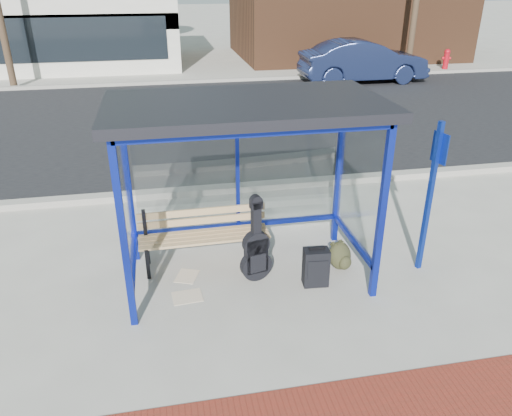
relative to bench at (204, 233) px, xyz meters
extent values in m
plane|color=#B2ADA0|center=(0.53, -0.46, -0.48)|extent=(120.00, 120.00, 0.00)
cube|color=gray|center=(0.53, 2.44, -0.42)|extent=(60.00, 0.25, 0.12)
cube|color=black|center=(0.53, 7.54, -0.48)|extent=(60.00, 10.00, 0.00)
cube|color=gray|center=(0.53, 12.64, -0.42)|extent=(60.00, 0.25, 0.12)
cube|color=#B2ADA0|center=(0.53, 14.54, -0.48)|extent=(60.00, 4.00, 0.01)
cube|color=#0D1B90|center=(-0.97, -1.21, 0.67)|extent=(0.08, 0.08, 2.30)
cube|color=#0D1B90|center=(2.03, -1.21, 0.67)|extent=(0.08, 0.08, 2.30)
cube|color=#0D1B90|center=(-0.97, 0.29, 0.67)|extent=(0.08, 0.08, 2.30)
cube|color=#0D1B90|center=(2.03, 0.29, 0.67)|extent=(0.08, 0.08, 2.30)
cube|color=#0D1B90|center=(0.53, 0.29, 1.78)|extent=(3.00, 0.08, 0.08)
cube|color=#0D1B90|center=(0.53, -1.21, 1.78)|extent=(3.00, 0.08, 0.08)
cube|color=#0D1B90|center=(-0.97, -0.46, 1.78)|extent=(0.08, 1.50, 0.08)
cube|color=#0D1B90|center=(2.03, -0.46, 1.78)|extent=(0.08, 1.50, 0.08)
cube|color=#0D1B90|center=(0.53, 0.29, -0.08)|extent=(3.00, 0.08, 0.06)
cube|color=#0D1B90|center=(-0.97, -0.46, -0.08)|extent=(0.08, 1.50, 0.06)
cube|color=#0D1B90|center=(2.03, -0.46, -0.08)|extent=(0.08, 1.50, 0.06)
cube|color=#0D1B90|center=(0.53, 0.29, 0.87)|extent=(0.05, 0.05, 1.90)
cube|color=silver|center=(0.53, 0.29, 0.83)|extent=(2.84, 0.01, 1.82)
cube|color=silver|center=(-0.97, -0.46, 0.83)|extent=(0.02, 1.34, 1.82)
cube|color=silver|center=(2.03, -0.46, 0.83)|extent=(0.02, 1.34, 1.82)
cube|color=black|center=(0.53, -0.46, 1.88)|extent=(3.30, 1.80, 0.12)
cube|color=black|center=(-0.79, -0.27, -0.26)|extent=(0.05, 0.05, 0.45)
cube|color=black|center=(-0.80, 0.12, -0.06)|extent=(0.05, 0.05, 0.85)
cube|color=black|center=(-0.80, -0.07, -0.26)|extent=(0.06, 0.40, 0.05)
cube|color=black|center=(0.80, -0.25, -0.26)|extent=(0.05, 0.05, 0.45)
cube|color=black|center=(0.80, 0.14, -0.06)|extent=(0.05, 0.05, 0.85)
cube|color=black|center=(0.80, -0.05, -0.26)|extent=(0.06, 0.40, 0.05)
cube|color=tan|center=(0.00, -0.23, -0.03)|extent=(1.80, 0.11, 0.03)
cube|color=tan|center=(0.00, -0.12, -0.03)|extent=(1.80, 0.11, 0.03)
cube|color=tan|center=(0.00, -0.01, -0.03)|extent=(1.80, 0.11, 0.03)
cube|color=tan|center=(0.00, 0.10, -0.03)|extent=(1.80, 0.11, 0.03)
cube|color=tan|center=(0.00, 0.14, 0.12)|extent=(1.80, 0.05, 0.10)
cube|color=tan|center=(0.00, 0.14, 0.26)|extent=(1.80, 0.05, 0.10)
cylinder|color=black|center=(0.63, -0.56, -0.27)|extent=(0.44, 0.21, 0.43)
cylinder|color=black|center=(0.63, -0.56, 0.07)|extent=(0.37, 0.20, 0.35)
cube|color=black|center=(0.63, -0.56, -0.10)|extent=(0.32, 0.18, 0.51)
cube|color=black|center=(0.63, -0.56, 0.41)|extent=(0.13, 0.13, 0.51)
cube|color=black|center=(0.63, -0.56, 0.63)|extent=(0.17, 0.13, 0.10)
cube|color=black|center=(1.38, -0.84, -0.21)|extent=(0.35, 0.23, 0.52)
cylinder|color=black|center=(1.26, -0.83, -0.46)|extent=(0.06, 0.19, 0.05)
cylinder|color=black|center=(1.50, -0.85, -0.46)|extent=(0.06, 0.19, 0.05)
cube|color=black|center=(1.38, -0.84, 0.08)|extent=(0.21, 0.05, 0.04)
cube|color=black|center=(1.37, -0.95, -0.20)|extent=(0.26, 0.04, 0.28)
ellipsoid|color=#2A2A17|center=(1.83, -0.51, -0.28)|extent=(0.40, 0.34, 0.40)
ellipsoid|color=#2A2A17|center=(1.87, -0.63, -0.34)|extent=(0.23, 0.19, 0.21)
cube|color=#2A2A17|center=(1.83, -0.49, -0.09)|extent=(0.12, 0.08, 0.03)
cube|color=navy|center=(2.93, -0.72, 0.58)|extent=(0.07, 0.07, 2.11)
cube|color=navy|center=(2.97, -0.71, 1.28)|extent=(0.08, 0.26, 0.40)
cube|color=white|center=(-0.29, -0.32, -0.48)|extent=(0.38, 0.42, 0.01)
cube|color=white|center=(-0.31, -0.80, -0.48)|extent=(0.40, 0.33, 0.01)
cube|color=white|center=(0.71, -0.12, -0.48)|extent=(0.49, 0.50, 0.01)
imported|color=#182143|center=(7.02, 11.59, 0.28)|extent=(4.61, 1.62, 1.52)
cylinder|color=#B50C19|center=(11.50, 13.44, -0.15)|extent=(0.22, 0.22, 0.67)
sphere|color=#B50C19|center=(11.50, 13.44, 0.22)|extent=(0.24, 0.24, 0.24)
cylinder|color=#B50C19|center=(11.50, 13.44, -0.04)|extent=(0.37, 0.22, 0.11)
camera|label=1|loc=(-0.46, -6.15, 3.32)|focal=35.00mm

